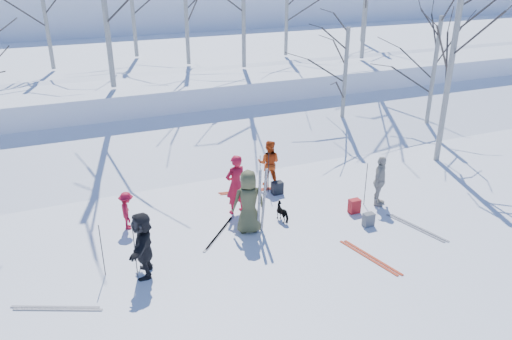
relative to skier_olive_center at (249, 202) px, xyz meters
name	(u,v)px	position (x,y,z in m)	size (l,w,h in m)	color
ground	(278,235)	(0.64, -0.50, -0.89)	(120.00, 120.00, 0.00)	white
snow_ramp	(201,145)	(0.64, 6.50, -0.74)	(70.00, 9.50, 1.40)	white
snow_plateau	(147,72)	(0.64, 16.50, 0.11)	(70.00, 18.00, 2.20)	white
far_hill	(98,14)	(0.64, 37.50, 1.11)	(90.00, 30.00, 6.00)	white
skier_olive_center	(249,202)	(0.00, 0.00, 0.00)	(0.87, 0.56, 1.77)	#474B2D
skier_red_north	(236,184)	(0.07, 1.15, 0.00)	(0.65, 0.43, 1.78)	#B11029
skier_redor_behind	(269,163)	(1.72, 2.50, -0.12)	(0.74, 0.58, 1.52)	#BD3B0E
skier_red_seated	(127,211)	(-2.98, 1.43, -0.35)	(0.70, 0.40, 1.08)	#B11029
skier_cream_east	(380,181)	(4.16, -0.06, -0.12)	(0.90, 0.38, 1.54)	beige
skier_grey_west	(143,244)	(-2.99, -0.90, -0.08)	(1.50, 0.48, 1.61)	black
dog	(283,212)	(1.12, 0.18, -0.63)	(0.28, 0.61, 0.51)	black
upright_ski_left	(259,202)	(0.21, -0.23, 0.06)	(0.07, 0.02, 1.90)	silver
upright_ski_right	(264,201)	(0.36, -0.21, 0.06)	(0.07, 0.02, 1.90)	silver
ski_pair_a	(56,308)	(-5.00, -1.43, -0.88)	(1.82, 0.94, 0.02)	silver
ski_pair_b	(370,257)	(2.28, -2.39, -0.88)	(0.61, 1.90, 0.02)	#B9351A
ski_pair_c	(219,233)	(-0.78, 0.19, -0.88)	(1.41, 1.55, 0.02)	silver
ski_pair_d	(249,191)	(0.93, 2.30, -0.88)	(1.91, 0.51, 0.02)	#B9351A
ski_pair_e	(416,228)	(4.32, -1.65, -0.88)	(0.66, 1.89, 0.02)	silver
ski_pole_a	(260,176)	(1.15, 1.89, -0.22)	(0.02, 0.02, 1.34)	black
ski_pole_b	(366,184)	(3.78, 0.10, -0.22)	(0.02, 0.02, 1.34)	black
ski_pole_c	(139,238)	(-2.99, -0.37, -0.22)	(0.02, 0.02, 1.34)	black
ski_pole_d	(102,251)	(-3.87, -0.58, -0.22)	(0.02, 0.02, 1.34)	black
ski_pole_e	(135,253)	(-3.19, -0.97, -0.22)	(0.02, 0.02, 1.34)	black
ski_pole_f	(269,173)	(1.48, 2.00, -0.22)	(0.02, 0.02, 1.34)	black
backpack_red	(354,206)	(3.23, -0.21, -0.68)	(0.32, 0.22, 0.42)	#AF1A1F
backpack_grey	(368,220)	(3.16, -1.02, -0.70)	(0.30, 0.20, 0.38)	#575A5F
backpack_dark	(277,188)	(1.69, 1.79, -0.69)	(0.34, 0.24, 0.40)	black
birch_plateau_b	(287,6)	(7.00, 12.17, 3.70)	(3.94, 3.94, 4.77)	silver
birch_plateau_f	(186,6)	(1.81, 11.93, 3.91)	(4.23, 4.23, 5.18)	silver
birch_plateau_g	(244,8)	(3.95, 10.26, 3.88)	(4.20, 4.20, 5.14)	silver
birch_plateau_k	(44,8)	(-4.11, 13.22, 3.93)	(4.27, 4.27, 5.24)	silver
birch_edge_b	(450,72)	(8.26, 2.07, 2.35)	(5.13, 5.13, 6.47)	silver
birch_edge_c	(433,76)	(10.11, 4.84, 1.48)	(3.92, 3.92, 4.74)	silver
birch_edge_e	(345,82)	(6.64, 6.00, 1.29)	(3.64, 3.64, 4.34)	silver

